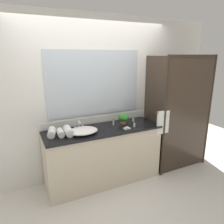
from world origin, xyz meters
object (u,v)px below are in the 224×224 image
faucet (79,127)px  rolled_towel_near_edge (52,132)px  potted_plant (124,118)px  soap_dish (127,128)px  rolled_towel_far_edge (68,131)px  sink_basin (83,131)px  amenity_bottle_shampoo (134,125)px  rolled_towel_middle (61,133)px  amenity_bottle_conditioner (113,122)px  amenity_bottle_body_wash (133,119)px

faucet → rolled_towel_near_edge: (-0.42, -0.09, 0.01)m
potted_plant → soap_dish: size_ratio=1.76×
soap_dish → rolled_towel_far_edge: (-0.87, 0.14, 0.04)m
sink_basin → soap_dish: size_ratio=4.38×
potted_plant → amenity_bottle_shampoo: potted_plant is taller
soap_dish → rolled_towel_middle: bearing=171.7°
rolled_towel_far_edge → soap_dish: bearing=-9.1°
sink_basin → amenity_bottle_conditioner: (0.56, 0.15, 0.01)m
amenity_bottle_conditioner → amenity_bottle_shampoo: bearing=-42.5°
amenity_bottle_conditioner → potted_plant: bearing=-0.5°
rolled_towel_middle → amenity_bottle_conditioner: bearing=6.9°
soap_dish → amenity_bottle_shampoo: 0.15m
potted_plant → rolled_towel_middle: size_ratio=0.89×
sink_basin → rolled_towel_near_edge: 0.43m
rolled_towel_far_edge → sink_basin: bearing=-11.1°
potted_plant → amenity_bottle_shampoo: 0.25m
amenity_bottle_body_wash → rolled_towel_far_edge: size_ratio=0.29×
rolled_towel_near_edge → rolled_towel_middle: size_ratio=1.24×
faucet → potted_plant: potted_plant is taller
rolled_towel_far_edge → rolled_towel_middle: bearing=178.2°
sink_basin → amenity_bottle_shampoo: 0.82m
potted_plant → rolled_towel_near_edge: 1.17m
amenity_bottle_conditioner → rolled_towel_near_edge: bearing=-177.1°
sink_basin → rolled_towel_middle: (-0.31, 0.04, 0.01)m
rolled_towel_middle → rolled_towel_near_edge: bearing=152.8°
faucet → amenity_bottle_conditioner: size_ratio=1.73×
amenity_bottle_conditioner → rolled_towel_near_edge: size_ratio=0.40×
potted_plant → amenity_bottle_body_wash: 0.21m
amenity_bottle_shampoo → faucet: bearing=161.8°
soap_dish → amenity_bottle_body_wash: amenity_bottle_body_wash is taller
rolled_towel_middle → rolled_towel_far_edge: 0.11m
faucet → amenity_bottle_shampoo: bearing=-18.2°
faucet → rolled_towel_middle: (-0.31, -0.14, -0.00)m
amenity_bottle_conditioner → amenity_bottle_shampoo: amenity_bottle_conditioner is taller
amenity_bottle_body_wash → rolled_towel_middle: (-1.26, -0.13, 0.01)m
sink_basin → rolled_towel_near_edge: size_ratio=1.78×
faucet → soap_dish: bearing=-23.1°
amenity_bottle_conditioner → sink_basin: bearing=-165.2°
faucet → rolled_towel_near_edge: 0.43m
rolled_towel_near_edge → rolled_towel_far_edge: bearing=-15.3°
potted_plant → rolled_towel_far_edge: bearing=-173.5°
potted_plant → amenity_bottle_conditioner: potted_plant is taller
potted_plant → soap_dish: (-0.08, -0.25, -0.08)m
potted_plant → soap_dish: bearing=-107.2°
sink_basin → soap_dish: 0.68m
amenity_bottle_body_wash → amenity_bottle_conditioner: amenity_bottle_conditioner is taller
amenity_bottle_body_wash → rolled_towel_near_edge: rolled_towel_near_edge is taller
faucet → potted_plant: (0.75, -0.04, 0.05)m
amenity_bottle_conditioner → rolled_towel_middle: 0.88m
soap_dish → amenity_bottle_conditioner: bearing=113.3°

